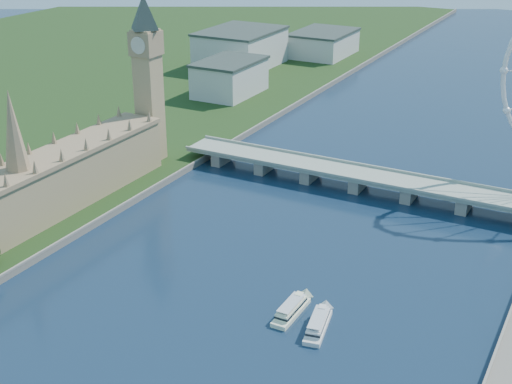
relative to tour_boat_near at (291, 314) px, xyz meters
The scene contains 5 objects.
parliament_range 150.96m from the tour_boat_near, behind, with size 24.00×200.00×70.00m.
big_ben 199.74m from the tour_boat_near, 142.64° to the left, with size 20.02×20.02×110.00m.
westminster_bridge 138.15m from the tour_boat_near, 99.04° to the left, with size 220.00×22.00×9.50m.
tour_boat_near is the anchor object (origin of this frame).
tour_boat_far 14.54m from the tour_boat_near, 18.50° to the right, with size 7.07×27.76×6.11m, color silver, non-canonical shape.
Camera 1 is at (124.19, -59.35, 159.68)m, focal length 50.00 mm.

